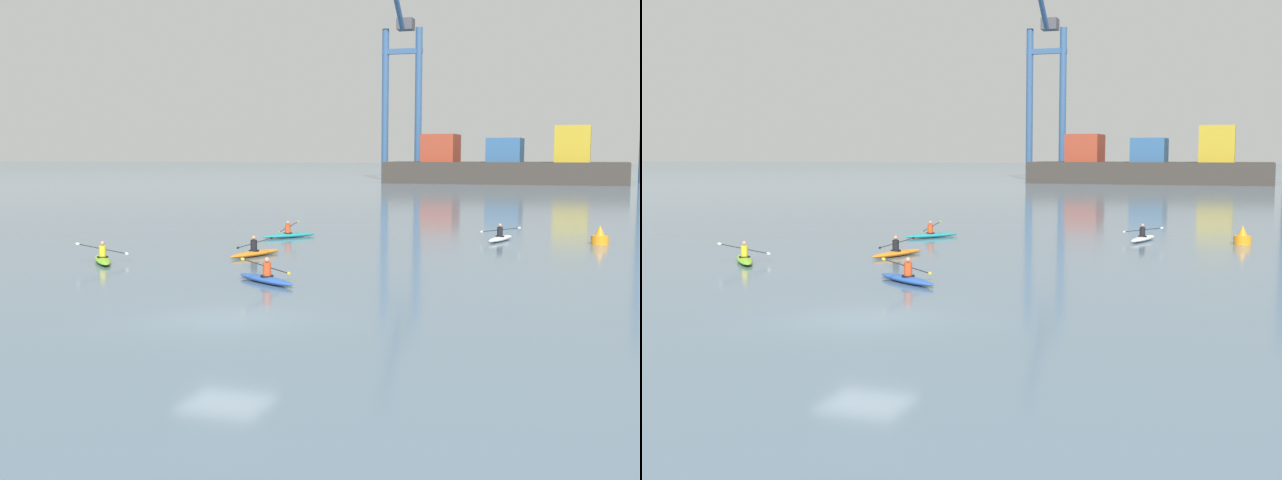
{
  "view_description": "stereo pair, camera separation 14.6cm",
  "coord_description": "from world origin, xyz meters",
  "views": [
    {
      "loc": [
        10.01,
        -21.39,
        4.7
      ],
      "look_at": [
        -2.55,
        16.12,
        0.6
      ],
      "focal_mm": 46.87,
      "sensor_mm": 36.0,
      "label": 1
    },
    {
      "loc": [
        10.15,
        -21.34,
        4.7
      ],
      "look_at": [
        -2.55,
        16.12,
        0.6
      ],
      "focal_mm": 46.87,
      "sensor_mm": 36.0,
      "label": 2
    }
  ],
  "objects": [
    {
      "name": "ground_plane",
      "position": [
        0.0,
        0.0,
        0.0
      ],
      "size": [
        800.0,
        800.0,
        0.0
      ],
      "primitive_type": "plane",
      "color": "slate"
    },
    {
      "name": "kayak_blue",
      "position": [
        -1.44,
        6.56,
        0.17
      ],
      "size": [
        3.13,
        2.43,
        1.03
      ],
      "color": "#2856B2",
      "rests_on": "ground"
    },
    {
      "name": "kayak_white",
      "position": [
        5.02,
        24.2,
        0.17
      ],
      "size": [
        2.23,
        3.45,
        0.95
      ],
      "color": "silver",
      "rests_on": "ground"
    },
    {
      "name": "channel_buoy",
      "position": [
        10.12,
        24.24,
        0.36
      ],
      "size": [
        0.9,
        0.9,
        1.0
      ],
      "color": "orange",
      "rests_on": "ground"
    },
    {
      "name": "kayak_teal",
      "position": [
        -6.43,
        22.27,
        0.17
      ],
      "size": [
        2.54,
        3.07,
        1.06
      ],
      "color": "teal",
      "rests_on": "ground"
    },
    {
      "name": "kayak_orange",
      "position": [
        -4.93,
        13.82,
        0.17
      ],
      "size": [
        2.14,
        3.43,
        0.97
      ],
      "color": "orange",
      "rests_on": "ground"
    },
    {
      "name": "gantry_crane_west",
      "position": [
        -23.5,
        123.58,
        18.01
      ],
      "size": [
        7.17,
        16.96,
        37.65
      ],
      "color": "#335684",
      "rests_on": "ground"
    },
    {
      "name": "container_barge",
      "position": [
        -4.0,
        113.12,
        2.84
      ],
      "size": [
        37.07,
        11.27,
        8.95
      ],
      "color": "#38332D",
      "rests_on": "ground"
    },
    {
      "name": "kayak_lime",
      "position": [
        -10.27,
        9.55,
        0.17
      ],
      "size": [
        2.58,
        3.04,
        0.95
      ],
      "color": "#7ABC2D",
      "rests_on": "ground"
    }
  ]
}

